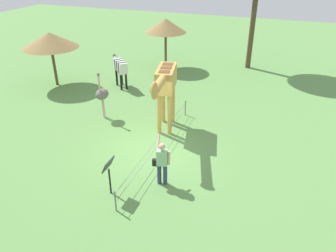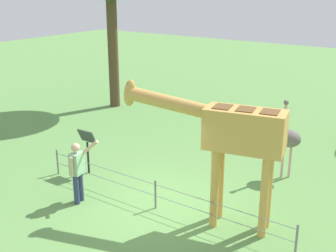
# 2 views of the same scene
# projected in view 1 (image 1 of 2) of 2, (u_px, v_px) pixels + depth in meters

# --- Properties ---
(ground_plane) EXTENTS (60.00, 60.00, 0.00)m
(ground_plane) POSITION_uv_depth(u_px,v_px,m) (155.00, 151.00, 13.08)
(ground_plane) COLOR #60934C
(giraffe) EXTENTS (3.76, 1.25, 3.19)m
(giraffe) POSITION_uv_depth(u_px,v_px,m) (165.00, 84.00, 13.55)
(giraffe) COLOR gold
(giraffe) RESTS_ON ground_plane
(visitor) EXTENTS (0.68, 0.58, 1.67)m
(visitor) POSITION_uv_depth(u_px,v_px,m) (162.00, 161.00, 10.90)
(visitor) COLOR navy
(visitor) RESTS_ON ground_plane
(zebra) EXTENTS (1.48, 1.50, 1.66)m
(zebra) POSITION_uv_depth(u_px,v_px,m) (120.00, 67.00, 18.62)
(zebra) COLOR black
(zebra) RESTS_ON ground_plane
(ostrich) EXTENTS (0.70, 0.56, 2.25)m
(ostrich) POSITION_uv_depth(u_px,v_px,m) (102.00, 94.00, 15.16)
(ostrich) COLOR #CC9E93
(ostrich) RESTS_ON ground_plane
(shade_hut_near) EXTENTS (3.07, 3.07, 3.04)m
(shade_hut_near) POSITION_uv_depth(u_px,v_px,m) (50.00, 40.00, 18.23)
(shade_hut_near) COLOR brown
(shade_hut_near) RESTS_ON ground_plane
(shade_hut_far) EXTENTS (2.66, 2.66, 3.19)m
(shade_hut_far) POSITION_uv_depth(u_px,v_px,m) (166.00, 26.00, 20.94)
(shade_hut_far) COLOR brown
(shade_hut_far) RESTS_ON ground_plane
(info_sign) EXTENTS (0.56, 0.21, 1.32)m
(info_sign) POSITION_uv_depth(u_px,v_px,m) (109.00, 169.00, 10.42)
(info_sign) COLOR black
(info_sign) RESTS_ON ground_plane
(wire_fence) EXTENTS (7.05, 0.05, 0.75)m
(wire_fence) POSITION_uv_depth(u_px,v_px,m) (158.00, 143.00, 12.84)
(wire_fence) COLOR slate
(wire_fence) RESTS_ON ground_plane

